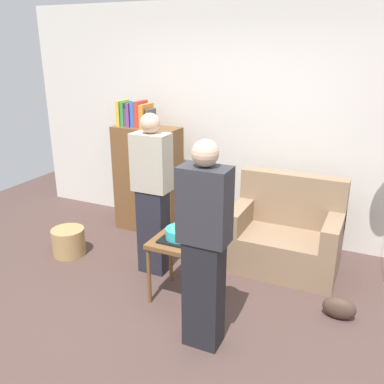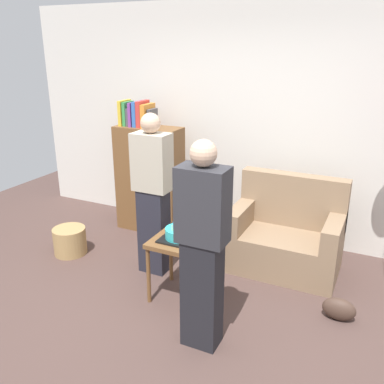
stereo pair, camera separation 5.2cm
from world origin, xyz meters
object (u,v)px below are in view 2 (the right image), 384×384
Objects in this scene: person_blowing_candles at (153,194)px; handbag at (339,309)px; couch at (286,237)px; side_table at (180,248)px; birthday_cake at (180,234)px; bookshelf at (149,176)px; person_holding_cake at (202,247)px; wicker_basket at (70,241)px.

person_blowing_candles reaches higher than handbag.
couch is at bearing 26.11° from person_blowing_candles.
couch is 1.88× the size of side_table.
birthday_cake is (-0.73, -0.97, 0.29)m from couch.
bookshelf is 0.98× the size of person_blowing_candles.
person_blowing_candles is at bearing 145.43° from side_table.
side_table is 0.75m from person_holding_cake.
person_blowing_candles reaches higher than birthday_cake.
bookshelf is at bearing 158.95° from handbag.
bookshelf is 1.22m from wicker_basket.
handbag is at bearing 11.09° from side_table.
person_blowing_candles is 1.00× the size of person_holding_cake.
person_blowing_candles is (-1.19, -0.65, 0.49)m from couch.
couch is 1.25m from birthday_cake.
person_holding_cake is at bearing -20.17° from wicker_basket.
birthday_cake is at bearing -49.02° from bookshelf.
wicker_basket is at bearing -20.77° from person_holding_cake.
wicker_basket is 2.88m from handbag.
couch is 1.57m from person_holding_cake.
wicker_basket reaches higher than handbag.
couch is 1.44m from person_blowing_candles.
couch reaches higher than birthday_cake.
person_holding_cake is (1.49, -1.70, 0.14)m from bookshelf.
side_table is 1.82× the size of birthday_cake.
person_holding_cake is 4.53× the size of wicker_basket.
birthday_cake is 1.14× the size of handbag.
wicker_basket is (-1.04, -0.10, -0.68)m from person_blowing_candles.
person_holding_cake is (-0.29, -1.46, 0.49)m from couch.
person_blowing_candles is (-0.46, 0.32, 0.34)m from side_table.
side_table reaches higher than handbag.
person_holding_cake is (0.90, -0.81, 0.00)m from person_blowing_candles.
side_table reaches higher than wicker_basket.
person_holding_cake is (0.45, -0.50, 0.20)m from birthday_cake.
person_holding_cake is at bearing -48.77° from bookshelf.
birthday_cake is 1.59m from wicker_basket.
birthday_cake is 0.70m from person_holding_cake.
handbag is (1.38, 0.27, -0.53)m from birthday_cake.
side_table is at bearing -168.91° from handbag.
bookshelf reaches higher than side_table.
couch is 3.44× the size of birthday_cake.
side_table is 0.14m from birthday_cake.
bookshelf is 2.27m from person_holding_cake.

